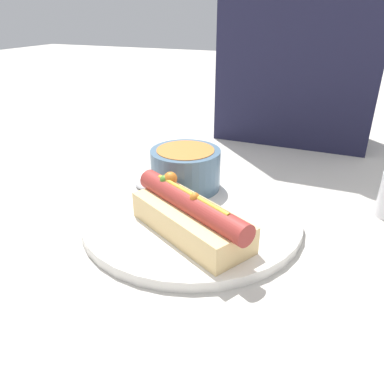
% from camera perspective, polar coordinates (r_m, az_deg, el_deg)
% --- Properties ---
extents(ground_plane, '(4.00, 4.00, 0.00)m').
position_cam_1_polar(ground_plane, '(0.48, -0.00, -4.36)').
color(ground_plane, '#BCB7AD').
extents(dinner_plate, '(0.27, 0.27, 0.01)m').
position_cam_1_polar(dinner_plate, '(0.47, -0.00, -3.71)').
color(dinner_plate, white).
rests_on(dinner_plate, ground_plane).
extents(hot_dog, '(0.16, 0.12, 0.06)m').
position_cam_1_polar(hot_dog, '(0.42, -0.25, -3.64)').
color(hot_dog, '#E5C17F').
rests_on(hot_dog, dinner_plate).
extents(soup_bowl, '(0.10, 0.10, 0.06)m').
position_cam_1_polar(soup_bowl, '(0.52, -0.99, 3.85)').
color(soup_bowl, slate).
rests_on(soup_bowl, dinner_plate).
extents(spoon, '(0.13, 0.12, 0.01)m').
position_cam_1_polar(spoon, '(0.52, -6.48, 0.01)').
color(spoon, '#B7B7BC').
rests_on(spoon, dinner_plate).
extents(seated_diner, '(0.29, 0.13, 0.57)m').
position_cam_1_polar(seated_diner, '(0.78, 17.04, 26.24)').
color(seated_diner, '#1E1E38').
rests_on(seated_diner, ground_plane).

